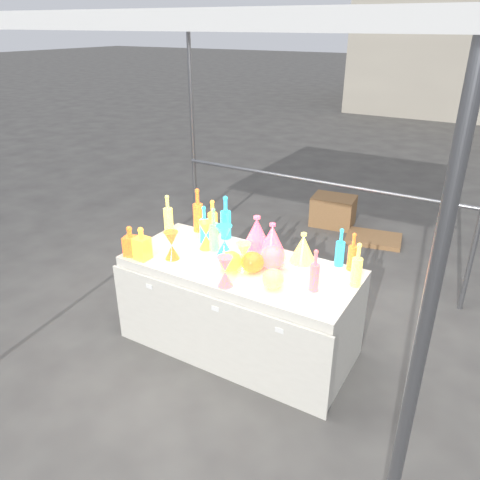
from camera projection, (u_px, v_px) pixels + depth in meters
The scene contains 30 objects.
ground at pixel (240, 343), 3.89m from camera, with size 80.00×80.00×0.00m, color #64615C.
canopy_tent at pixel (241, 29), 2.89m from camera, with size 3.15×3.15×2.46m.
display_table at pixel (239, 306), 3.72m from camera, with size 1.84×0.83×0.75m.
cardboard_box_closed at pixel (333, 211), 6.09m from camera, with size 0.54×0.39×0.39m, color #9A6E45.
cardboard_box_flat at pixel (374, 239), 5.70m from camera, with size 0.64×0.46×0.06m, color #9A6E45.
bottle_0 at pixel (213, 218), 4.00m from camera, with size 0.08×0.08×0.32m, color red, non-canonical shape.
bottle_1 at pixel (226, 217), 3.92m from camera, with size 0.09×0.09×0.38m, color #187715, non-canonical shape.
bottle_2 at pixel (198, 210), 4.05m from camera, with size 0.09×0.09×0.39m, color orange, non-canonical shape.
bottle_4 at pixel (168, 213), 4.06m from camera, with size 0.08×0.08×0.34m, color #158183, non-canonical shape.
bottle_5 at pixel (214, 229), 3.71m from camera, with size 0.08×0.08×0.36m, color #AE22A6, non-canonical shape.
bottle_7 at pixel (204, 225), 3.84m from camera, with size 0.08×0.08×0.33m, color #187715, non-canonical shape.
decanter_0 at pixel (142, 243), 3.59m from camera, with size 0.11×0.11×0.27m, color red, non-canonical shape.
decanter_1 at pixel (130, 241), 3.65m from camera, with size 0.10×0.10×0.25m, color orange, non-canonical shape.
hourglass_0 at pixel (172, 245), 3.60m from camera, with size 0.11×0.11×0.23m, color orange, non-canonical shape.
hourglass_1 at pixel (225, 272), 3.23m from camera, with size 0.11×0.11×0.22m, color #2920BE, non-canonical shape.
hourglass_2 at pixel (244, 257), 3.44m from camera, with size 0.11×0.11×0.22m, color #158183, non-canonical shape.
hourglass_3 at pixel (242, 254), 3.50m from camera, with size 0.10×0.10×0.19m, color #AE22A6, non-canonical shape.
hourglass_4 at pixel (206, 235), 3.76m from camera, with size 0.12×0.12×0.23m, color red, non-canonical shape.
hourglass_5 at pixel (224, 241), 3.65m from camera, with size 0.13×0.13×0.25m, color #187715, non-canonical shape.
globe_0 at pixel (231, 262), 3.45m from camera, with size 0.17×0.17×0.13m, color red, non-canonical shape.
globe_1 at pixel (273, 280), 3.22m from camera, with size 0.15×0.15×0.12m, color #158183, non-canonical shape.
globe_2 at pixel (253, 263), 3.43m from camera, with size 0.17×0.17×0.14m, color orange, non-canonical shape.
globe_3 at pixel (273, 259), 3.48m from camera, with size 0.19×0.19×0.15m, color #2920BE, non-canonical shape.
lampshade_0 at pixel (257, 233), 3.73m from camera, with size 0.25×0.25×0.29m, color orange, non-canonical shape.
lampshade_1 at pixel (272, 239), 3.68m from camera, with size 0.22×0.22×0.26m, color orange, non-canonical shape.
lampshade_3 at pixel (303, 247), 3.56m from camera, with size 0.20×0.20×0.24m, color #158183, non-canonical shape.
bottle_8 at pixel (340, 247), 3.48m from camera, with size 0.07×0.07×0.30m, color #187715, non-canonical shape.
bottle_9 at pixel (353, 252), 3.43m from camera, with size 0.07×0.07×0.30m, color orange, non-canonical shape.
bottle_10 at pixel (315, 270), 3.16m from camera, with size 0.07×0.07×0.31m, color #2920BE, non-canonical shape.
bottle_11 at pixel (357, 265), 3.21m from camera, with size 0.07×0.07×0.33m, color #158183, non-canonical shape.
Camera 1 is at (1.61, -2.72, 2.42)m, focal length 35.00 mm.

